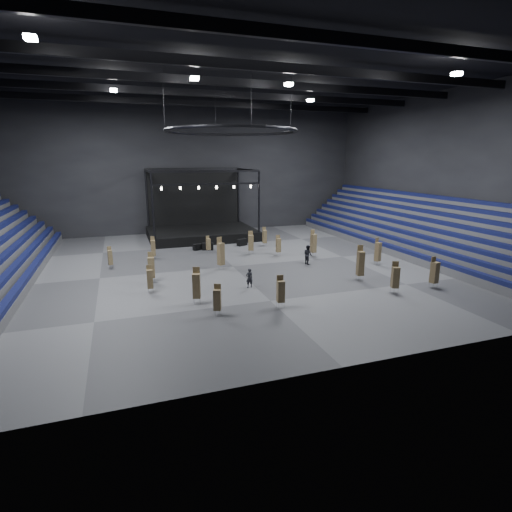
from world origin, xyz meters
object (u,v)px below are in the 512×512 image
object	(u,v)px
chair_stack_0	(395,277)
chair_stack_16	(360,263)
chair_stack_14	(378,251)
chair_stack_2	(153,248)
chair_stack_6	(151,267)
stage	(201,227)
chair_stack_4	(208,244)
man_center	(249,278)
flight_case_left	(198,247)
chair_stack_1	(196,285)
chair_stack_8	(221,253)
chair_stack_7	(281,291)
crew_member	(308,255)
chair_stack_3	(150,278)
chair_stack_5	(251,242)
flight_case_right	(242,242)
chair_stack_9	(278,245)
chair_stack_13	(110,257)
chair_stack_15	(217,299)
flight_case_mid	(208,246)
chair_stack_12	(313,243)
chair_stack_10	(434,272)
chair_stack_11	(265,236)

from	to	relation	value
chair_stack_0	chair_stack_16	world-z (taller)	chair_stack_16
chair_stack_0	chair_stack_14	size ratio (longest dim) A/B	0.92
chair_stack_2	chair_stack_6	world-z (taller)	chair_stack_6
stage	chair_stack_4	bearing A→B (deg)	-96.04
man_center	flight_case_left	bearing A→B (deg)	-88.41
chair_stack_1	chair_stack_4	distance (m)	16.57
chair_stack_2	stage	bearing A→B (deg)	53.98
chair_stack_8	stage	bearing A→B (deg)	64.17
chair_stack_7	crew_member	size ratio (longest dim) A/B	1.22
chair_stack_1	chair_stack_3	size ratio (longest dim) A/B	1.22
chair_stack_5	chair_stack_8	distance (m)	6.94
chair_stack_8	chair_stack_2	bearing A→B (deg)	111.71
flight_case_right	chair_stack_7	bearing A→B (deg)	-99.51
chair_stack_9	chair_stack_13	bearing A→B (deg)	-179.66
chair_stack_15	chair_stack_0	bearing A→B (deg)	22.76
flight_case_mid	chair_stack_4	bearing A→B (deg)	-99.06
flight_case_right	chair_stack_12	size ratio (longest dim) A/B	0.42
chair_stack_3	chair_stack_10	xyz separation A→B (m)	(22.45, -6.42, 0.20)
chair_stack_10	chair_stack_14	distance (m)	7.76
chair_stack_8	chair_stack_11	distance (m)	11.56
flight_case_right	chair_stack_3	bearing A→B (deg)	-129.70
crew_member	chair_stack_13	bearing A→B (deg)	69.22
flight_case_left	chair_stack_6	size ratio (longest dim) A/B	0.40
chair_stack_9	chair_stack_16	world-z (taller)	chair_stack_16
chair_stack_0	chair_stack_10	bearing A→B (deg)	19.14
chair_stack_11	crew_member	xyz separation A→B (m)	(1.21, -9.55, -0.22)
flight_case_mid	man_center	xyz separation A→B (m)	(0.29, -14.99, 0.40)
crew_member	chair_stack_5	bearing A→B (deg)	28.40
chair_stack_4	man_center	world-z (taller)	chair_stack_4
flight_case_left	chair_stack_9	size ratio (longest dim) A/B	0.48
chair_stack_6	chair_stack_12	bearing A→B (deg)	20.81
flight_case_right	chair_stack_13	world-z (taller)	chair_stack_13
chair_stack_15	man_center	world-z (taller)	chair_stack_15
chair_stack_0	chair_stack_2	xyz separation A→B (m)	(-17.34, 17.69, -0.10)
chair_stack_2	chair_stack_4	world-z (taller)	chair_stack_2
chair_stack_0	chair_stack_9	bearing A→B (deg)	124.39
chair_stack_3	chair_stack_8	distance (m)	8.66
chair_stack_13	crew_member	bearing A→B (deg)	-24.76
chair_stack_4	chair_stack_6	distance (m)	11.93
man_center	chair_stack_0	bearing A→B (deg)	150.51
stage	man_center	world-z (taller)	stage
chair_stack_12	crew_member	xyz separation A→B (m)	(-2.01, -2.77, -0.53)
chair_stack_2	man_center	distance (m)	14.28
flight_case_mid	chair_stack_6	xyz separation A→B (m)	(-7.32, -10.95, 0.98)
stage	chair_stack_16	size ratio (longest dim) A/B	4.44
chair_stack_2	chair_stack_10	distance (m)	27.64
chair_stack_0	chair_stack_5	distance (m)	17.77
stage	chair_stack_8	xyz separation A→B (m)	(-1.37, -16.85, 0.15)
chair_stack_4	crew_member	xyz separation A→B (m)	(8.53, -8.29, -0.04)
chair_stack_9	chair_stack_10	size ratio (longest dim) A/B	0.86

